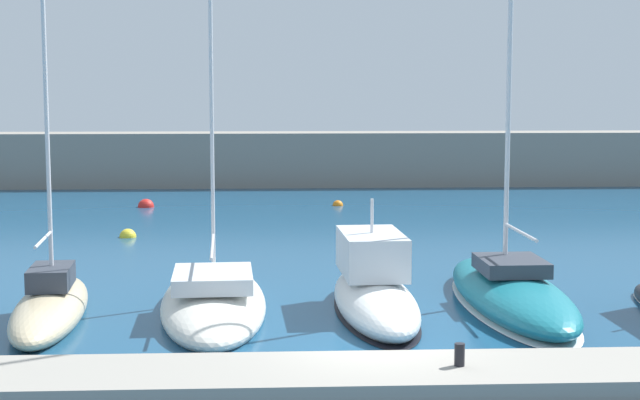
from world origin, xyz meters
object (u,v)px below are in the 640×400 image
mooring_buoy_red (146,207)px  dock_bollard (460,355)px  sailboat_sand_nearest (50,304)px  motorboat_white_third (374,291)px  sailboat_teal_fourth (511,291)px  mooring_buoy_orange (338,206)px  sailboat_ivory_second (214,300)px  mooring_buoy_yellow (128,237)px

mooring_buoy_red → dock_bollard: 29.86m
sailboat_sand_nearest → motorboat_white_third: 8.07m
sailboat_sand_nearest → sailboat_teal_fourth: size_ratio=0.82×
sailboat_sand_nearest → sailboat_teal_fourth: 11.74m
motorboat_white_third → sailboat_teal_fourth: sailboat_teal_fourth is taller
mooring_buoy_orange → sailboat_ivory_second: bearing=-102.0°
sailboat_sand_nearest → sailboat_ivory_second: (3.98, 0.62, -0.10)m
mooring_buoy_orange → motorboat_white_third: bearing=-91.5°
sailboat_sand_nearest → mooring_buoy_orange: 24.21m
sailboat_sand_nearest → mooring_buoy_yellow: (-0.05, 13.15, -0.40)m
motorboat_white_third → mooring_buoy_yellow: size_ratio=10.75×
motorboat_white_third → sailboat_teal_fourth: size_ratio=0.41×
sailboat_sand_nearest → motorboat_white_third: sailboat_sand_nearest is taller
sailboat_sand_nearest → dock_bollard: sailboat_sand_nearest is taller
mooring_buoy_red → mooring_buoy_yellow: 9.35m
sailboat_ivory_second → mooring_buoy_orange: bearing=-14.9°
mooring_buoy_orange → mooring_buoy_red: mooring_buoy_red is taller
motorboat_white_third → dock_bollard: size_ratio=15.79×
sailboat_ivory_second → dock_bollard: 8.17m
sailboat_teal_fourth → mooring_buoy_orange: sailboat_teal_fourth is taller
sailboat_ivory_second → mooring_buoy_red: sailboat_ivory_second is taller
sailboat_teal_fourth → motorboat_white_third: bearing=97.8°
sailboat_sand_nearest → motorboat_white_third: bearing=-92.7°
sailboat_ivory_second → mooring_buoy_yellow: size_ratio=24.31×
sailboat_sand_nearest → dock_bollard: size_ratio=31.53×
mooring_buoy_orange → dock_bollard: (0.40, -28.37, 0.61)m
sailboat_sand_nearest → mooring_buoy_orange: size_ratio=26.69×
motorboat_white_third → mooring_buoy_yellow: motorboat_white_third is taller
sailboat_teal_fourth → dock_bollard: bearing=157.1°
sailboat_ivory_second → mooring_buoy_red: (-4.54, 21.87, -0.30)m
motorboat_white_third → mooring_buoy_red: size_ratio=8.86×
mooring_buoy_orange → dock_bollard: dock_bollard is taller
mooring_buoy_orange → mooring_buoy_yellow: mooring_buoy_yellow is taller
sailboat_ivory_second → sailboat_teal_fourth: bearing=-91.3°
sailboat_ivory_second → sailboat_teal_fourth: sailboat_teal_fourth is taller
mooring_buoy_red → dock_bollard: dock_bollard is taller
motorboat_white_third → dock_bollard: 6.11m
sailboat_sand_nearest → sailboat_ivory_second: bearing=-85.7°
sailboat_sand_nearest → mooring_buoy_yellow: sailboat_sand_nearest is taller
sailboat_teal_fourth → mooring_buoy_orange: size_ratio=32.46×
sailboat_ivory_second → dock_bollard: size_ratio=35.71×
mooring_buoy_red → dock_bollard: bearing=-71.2°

